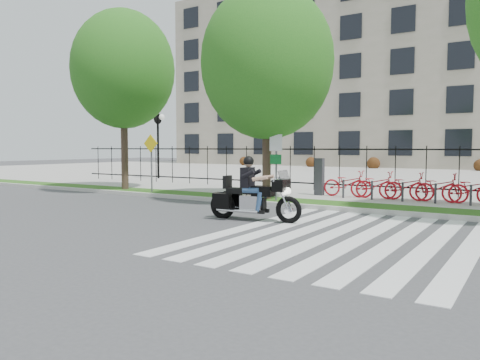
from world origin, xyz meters
The scene contains 15 objects.
ground centered at (0.00, 0.00, 0.00)m, with size 120.00×120.00×0.00m, color #3E3E41.
curb centered at (0.00, 4.10, 0.07)m, with size 60.00×0.20×0.15m, color #B3B1A9.
grass_verge centered at (0.00, 4.95, 0.07)m, with size 60.00×1.50×0.15m, color #255214.
sidewalk centered at (0.00, 7.45, 0.07)m, with size 60.00×3.50×0.15m, color gray.
plaza centered at (0.00, 25.00, 0.05)m, with size 80.00×34.00×0.10m, color gray.
crosswalk_stripes centered at (4.83, 0.00, 0.01)m, with size 5.70×8.00×0.01m, color silver, non-canonical shape.
iron_fence centered at (0.00, 9.20, 1.15)m, with size 30.00×0.06×2.00m, color black, non-canonical shape.
office_building centered at (0.00, 44.92, 9.97)m, with size 60.00×21.90×20.15m.
lamp_post_left centered at (-12.00, 12.00, 3.21)m, with size 1.06×0.70×4.25m.
street_tree_0 centered at (-7.61, 4.95, 5.63)m, with size 4.69×4.69×8.19m.
street_tree_1 centered at (-0.08, 4.95, 5.22)m, with size 4.95×4.95×7.92m.
bike_share_station centered at (5.00, 7.20, 0.67)m, with size 7.87×0.89×1.50m.
sign_pole_regulatory centered at (0.52, 4.58, 1.74)m, with size 0.50×0.09×2.50m.
sign_pole_warning centered at (-5.61, 4.58, 1.74)m, with size 0.78×0.09×2.49m.
motorcycle_rider centered at (1.77, 0.91, 0.74)m, with size 2.87×0.90×2.21m.
Camera 1 is at (8.55, -10.41, 2.08)m, focal length 35.00 mm.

